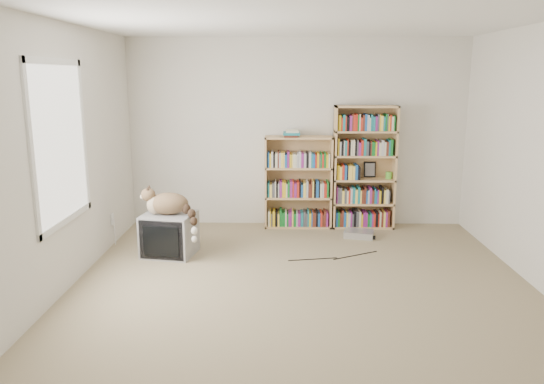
{
  "coord_description": "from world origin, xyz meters",
  "views": [
    {
      "loc": [
        -0.21,
        -4.61,
        2.0
      ],
      "look_at": [
        -0.31,
        1.0,
        0.77
      ],
      "focal_mm": 35.0,
      "sensor_mm": 36.0,
      "label": 1
    }
  ],
  "objects_px": {
    "cat": "(172,207)",
    "bookcase_tall": "(364,170)",
    "crt_tv": "(170,234)",
    "bookcase_short": "(298,186)",
    "dvd_player": "(359,234)"
  },
  "relations": [
    {
      "from": "cat",
      "to": "bookcase_tall",
      "type": "distance_m",
      "value": 2.65
    },
    {
      "from": "crt_tv",
      "to": "cat",
      "type": "distance_m",
      "value": 0.34
    },
    {
      "from": "bookcase_short",
      "to": "dvd_player",
      "type": "relative_size",
      "value": 3.38
    },
    {
      "from": "crt_tv",
      "to": "dvd_player",
      "type": "xyz_separation_m",
      "value": [
        2.26,
        0.7,
        -0.2
      ]
    },
    {
      "from": "cat",
      "to": "bookcase_short",
      "type": "bearing_deg",
      "value": 36.99
    },
    {
      "from": "dvd_player",
      "to": "bookcase_tall",
      "type": "bearing_deg",
      "value": 91.19
    },
    {
      "from": "cat",
      "to": "bookcase_tall",
      "type": "xyz_separation_m",
      "value": [
        2.32,
        1.25,
        0.21
      ]
    },
    {
      "from": "crt_tv",
      "to": "bookcase_tall",
      "type": "xyz_separation_m",
      "value": [
        2.37,
        1.2,
        0.54
      ]
    },
    {
      "from": "bookcase_short",
      "to": "dvd_player",
      "type": "height_order",
      "value": "bookcase_short"
    },
    {
      "from": "bookcase_short",
      "to": "dvd_player",
      "type": "bearing_deg",
      "value": -33.19
    },
    {
      "from": "crt_tv",
      "to": "bookcase_short",
      "type": "distance_m",
      "value": 1.95
    },
    {
      "from": "bookcase_tall",
      "to": "bookcase_short",
      "type": "bearing_deg",
      "value": 179.8
    },
    {
      "from": "crt_tv",
      "to": "bookcase_short",
      "type": "xyz_separation_m",
      "value": [
        1.5,
        1.2,
        0.32
      ]
    },
    {
      "from": "bookcase_tall",
      "to": "bookcase_short",
      "type": "distance_m",
      "value": 0.9
    },
    {
      "from": "bookcase_tall",
      "to": "cat",
      "type": "bearing_deg",
      "value": -151.62
    }
  ]
}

